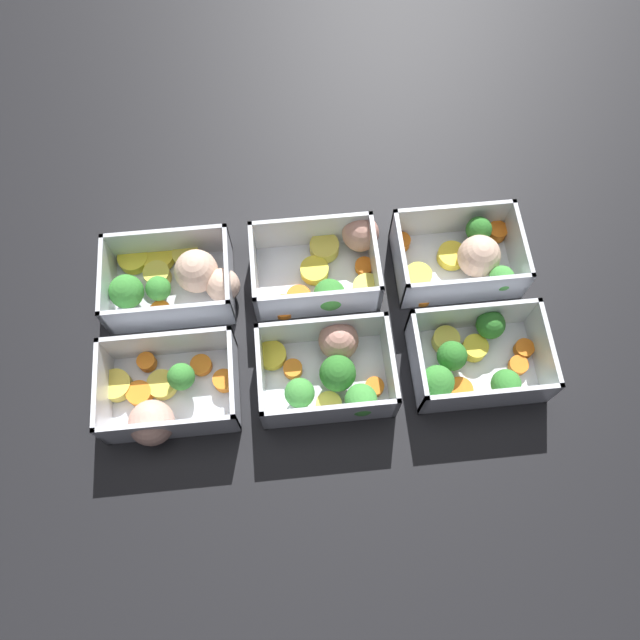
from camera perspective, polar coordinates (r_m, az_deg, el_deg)
ground_plane at (r=0.72m, az=0.00°, el=-0.62°), size 4.00×4.00×0.00m
container_near_left at (r=0.69m, az=-14.10°, el=-6.73°), size 0.15×0.12×0.06m
container_near_center at (r=0.68m, az=0.90°, el=-4.70°), size 0.15×0.12×0.06m
container_near_right at (r=0.71m, az=13.83°, el=-3.58°), size 0.14×0.10×0.06m
container_far_left at (r=0.74m, az=-13.10°, el=3.63°), size 0.16×0.12×0.06m
container_far_center at (r=0.73m, az=0.83°, el=4.95°), size 0.16×0.13×0.06m
container_far_right at (r=0.76m, az=13.19°, el=5.67°), size 0.15×0.11×0.06m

